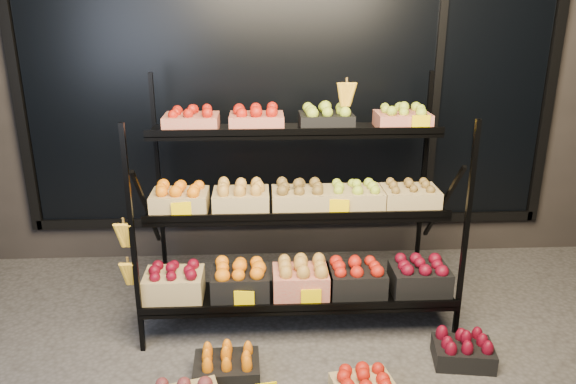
{
  "coord_description": "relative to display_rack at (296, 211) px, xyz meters",
  "views": [
    {
      "loc": [
        -0.24,
        -2.97,
        2.16
      ],
      "look_at": [
        -0.07,
        0.55,
        0.94
      ],
      "focal_mm": 35.0,
      "sensor_mm": 36.0,
      "label": 1
    }
  ],
  "objects": [
    {
      "name": "ground",
      "position": [
        0.01,
        -0.6,
        -0.79
      ],
      "size": [
        24.0,
        24.0,
        0.0
      ],
      "primitive_type": "plane",
      "color": "#514F4C",
      "rests_on": "ground"
    },
    {
      "name": "building",
      "position": [
        0.01,
        1.99,
        0.96
      ],
      "size": [
        6.0,
        2.08,
        3.5
      ],
      "color": "#2D2826",
      "rests_on": "ground"
    },
    {
      "name": "display_rack",
      "position": [
        0.0,
        0.0,
        0.0
      ],
      "size": [
        2.18,
        1.02,
        1.74
      ],
      "color": "black",
      "rests_on": "ground"
    },
    {
      "name": "floor_crate_midleft",
      "position": [
        -0.46,
        -0.75,
        -0.69
      ],
      "size": [
        0.4,
        0.3,
        0.2
      ],
      "rotation": [
        0.0,
        0.0,
        0.03
      ],
      "color": "black",
      "rests_on": "ground"
    },
    {
      "name": "floor_crate_right",
      "position": [
        1.01,
        -0.65,
        -0.7
      ],
      "size": [
        0.4,
        0.32,
        0.19
      ],
      "rotation": [
        0.0,
        0.0,
        -0.15
      ],
      "color": "black",
      "rests_on": "ground"
    }
  ]
}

